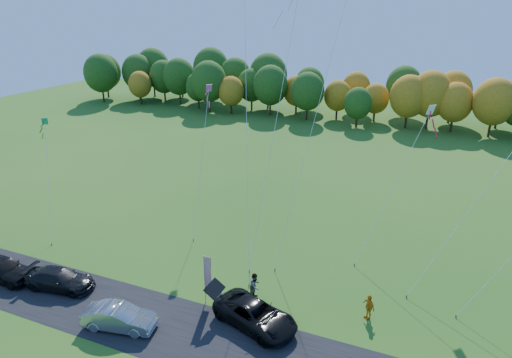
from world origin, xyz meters
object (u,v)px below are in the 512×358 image
at_px(feather_flag, 207,274).
at_px(silver_sedan, 119,318).
at_px(black_suv, 255,315).
at_px(person_east, 369,307).

bearing_deg(feather_flag, silver_sedan, -130.85).
relative_size(black_suv, person_east, 3.27).
distance_m(black_suv, silver_sedan, 8.70).
relative_size(silver_sedan, person_east, 2.65).
height_order(black_suv, feather_flag, feather_flag).
bearing_deg(silver_sedan, black_suv, -76.71).
distance_m(person_east, feather_flag, 10.97).
xyz_separation_m(black_suv, feather_flag, (-3.97, 0.92, 1.47)).
distance_m(silver_sedan, feather_flag, 6.20).
bearing_deg(feather_flag, black_suv, -13.03).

